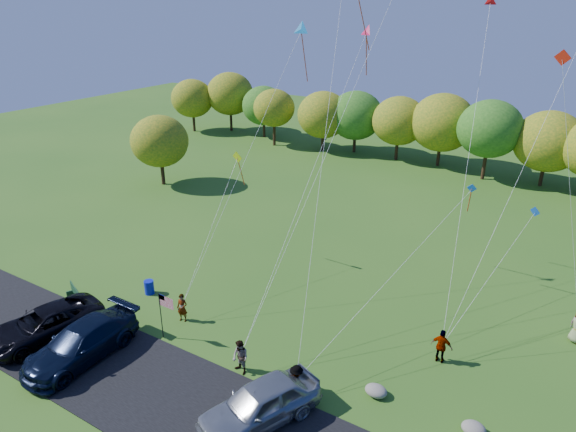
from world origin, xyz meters
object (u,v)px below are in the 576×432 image
at_px(minivan_navy, 81,343).
at_px(trash_barrel, 149,287).
at_px(minivan_dark, 45,324).
at_px(flyer_a, 182,308).
at_px(minivan_silver, 260,404).
at_px(flyer_d, 442,346).
at_px(park_bench, 77,294).
at_px(flyer_b, 240,357).
at_px(flyer_c, 296,382).

relative_size(minivan_navy, trash_barrel, 7.03).
distance_m(minivan_dark, flyer_a, 7.31).
xyz_separation_m(minivan_silver, flyer_d, (5.49, 8.20, -0.08)).
distance_m(minivan_navy, flyer_d, 18.32).
bearing_deg(park_bench, flyer_b, 23.01).
bearing_deg(minivan_dark, minivan_silver, 17.15).
xyz_separation_m(flyer_a, flyer_b, (5.51, -1.87, 0.06)).
height_order(minivan_dark, trash_barrel, minivan_dark).
xyz_separation_m(minivan_navy, trash_barrel, (-1.80, 6.39, -0.52)).
xyz_separation_m(minivan_navy, park_bench, (-4.83, 3.38, -0.40)).
distance_m(flyer_a, park_bench, 7.14).
height_order(flyer_d, park_bench, flyer_d).
bearing_deg(trash_barrel, flyer_c, -13.43).
bearing_deg(flyer_b, minivan_dark, -146.88).
bearing_deg(flyer_b, trash_barrel, 178.28).
relative_size(minivan_dark, park_bench, 3.21).
height_order(flyer_c, trash_barrel, flyer_c).
xyz_separation_m(flyer_b, park_bench, (-12.39, -0.01, -0.34)).
bearing_deg(flyer_c, park_bench, 7.34).
distance_m(minivan_navy, trash_barrel, 6.66).
relative_size(minivan_dark, flyer_a, 3.52).
relative_size(flyer_a, trash_barrel, 1.93).
distance_m(minivan_navy, flyer_c, 11.28).
bearing_deg(minivan_navy, flyer_a, 68.77).
bearing_deg(flyer_c, minivan_silver, 83.45).
xyz_separation_m(flyer_a, park_bench, (-6.88, -1.88, -0.29)).
xyz_separation_m(minivan_navy, minivan_silver, (10.22, 1.22, 0.05)).
xyz_separation_m(flyer_a, flyer_d, (13.67, 4.15, 0.08)).
bearing_deg(minivan_dark, flyer_b, 29.47).
distance_m(minivan_dark, trash_barrel, 6.44).
xyz_separation_m(flyer_b, flyer_c, (3.20, 0.00, -0.05)).
xyz_separation_m(minivan_dark, minivan_navy, (3.13, -0.11, 0.07)).
bearing_deg(minivan_dark, trash_barrel, 90.40).
distance_m(minivan_silver, flyer_a, 9.12).
relative_size(flyer_b, flyer_c, 1.06).
bearing_deg(flyer_b, park_bench, -163.89).
relative_size(flyer_d, park_bench, 0.99).
distance_m(park_bench, trash_barrel, 4.28).
bearing_deg(minivan_navy, flyer_c, 17.52).
bearing_deg(park_bench, flyer_a, 38.27).
bearing_deg(trash_barrel, flyer_b, -17.77).
bearing_deg(flyer_b, flyer_a, 177.29).
relative_size(flyer_c, park_bench, 0.92).
bearing_deg(flyer_a, flyer_b, -34.95).
height_order(park_bench, trash_barrel, park_bench).
bearing_deg(flyer_c, minivan_dark, 20.58).
bearing_deg(minivan_dark, minivan_navy, 10.36).
xyz_separation_m(flyer_b, trash_barrel, (-9.36, 3.00, -0.47)).
bearing_deg(park_bench, flyer_c, 22.99).
distance_m(flyer_d, park_bench, 21.42).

